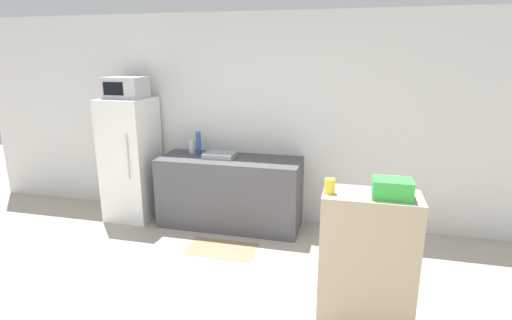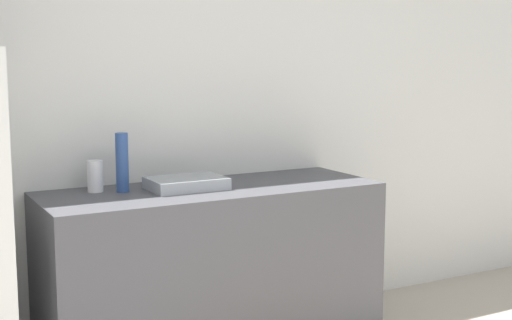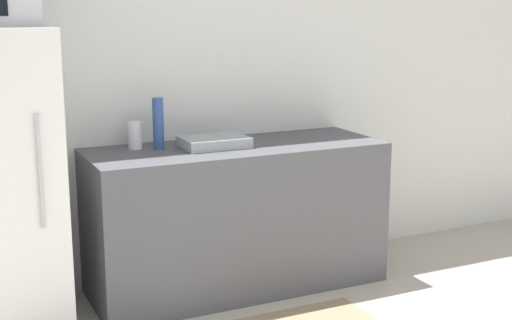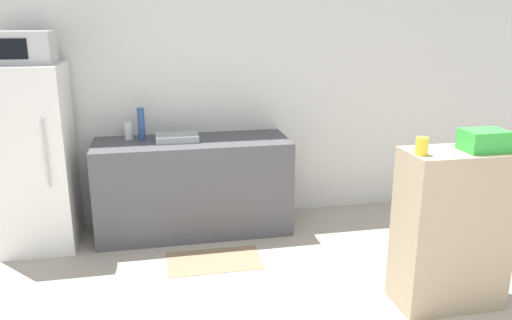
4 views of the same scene
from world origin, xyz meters
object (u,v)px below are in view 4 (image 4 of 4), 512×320
object	(u,v)px
jar	(422,146)
refrigerator	(35,158)
bottle_short	(128,131)
basket	(484,141)
bottle_tall	(141,124)
microwave	(21,48)

from	to	relation	value
jar	refrigerator	bearing A→B (deg)	148.42
bottle_short	basket	world-z (taller)	basket
basket	jar	xyz separation A→B (m)	(-0.44, -0.01, -0.01)
basket	bottle_tall	bearing A→B (deg)	141.46
bottle_tall	bottle_short	world-z (taller)	bottle_tall
microwave	jar	size ratio (longest dim) A/B	4.29
refrigerator	bottle_tall	world-z (taller)	refrigerator
bottle_short	microwave	bearing A→B (deg)	-165.55
microwave	bottle_short	xyz separation A→B (m)	(0.77, 0.20, -0.75)
bottle_short	basket	size ratio (longest dim) A/B	0.57
bottle_short	jar	distance (m)	2.61
microwave	jar	bearing A→B (deg)	-31.56
refrigerator	microwave	distance (m)	0.92
bottle_tall	jar	distance (m)	2.48
bottle_short	jar	size ratio (longest dim) A/B	1.40
microwave	jar	world-z (taller)	microwave
basket	jar	bearing A→B (deg)	-178.76
basket	jar	size ratio (longest dim) A/B	2.46
bottle_short	basket	distance (m)	2.94
bottle_tall	basket	distance (m)	2.80
bottle_tall	refrigerator	bearing A→B (deg)	-171.64
basket	jar	world-z (taller)	basket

